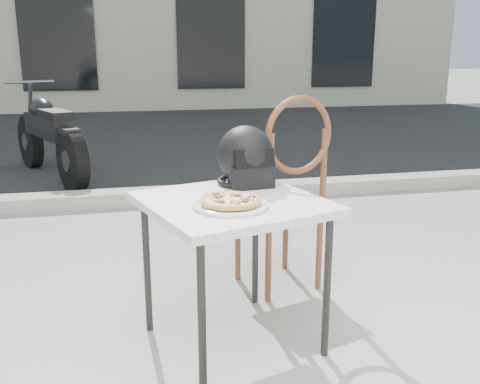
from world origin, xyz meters
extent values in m
cube|color=black|center=(0.00, 7.00, 0.00)|extent=(30.00, 8.00, 0.00)
cube|color=gray|center=(0.00, 3.00, 0.06)|extent=(30.00, 0.25, 0.12)
cube|color=black|center=(-1.70, 10.98, 1.60)|extent=(1.60, 0.08, 2.20)
cube|color=black|center=(1.70, 10.98, 1.60)|extent=(1.60, 0.08, 2.20)
cube|color=black|center=(5.00, 10.98, 1.60)|extent=(1.60, 0.08, 2.20)
cube|color=silver|center=(-0.02, 0.47, 0.67)|extent=(0.91, 0.91, 0.04)
cylinder|color=black|center=(-0.22, 0.10, 0.33)|extent=(0.04, 0.04, 0.66)
cylinder|color=black|center=(0.35, 0.27, 0.33)|extent=(0.04, 0.04, 0.66)
cylinder|color=black|center=(-0.40, 0.67, 0.33)|extent=(0.04, 0.04, 0.66)
cylinder|color=black|center=(0.18, 0.85, 0.33)|extent=(0.04, 0.04, 0.66)
cylinder|color=white|center=(-0.06, 0.35, 0.70)|extent=(0.35, 0.35, 0.01)
torus|color=white|center=(-0.06, 0.35, 0.70)|extent=(0.37, 0.37, 0.02)
cylinder|color=tan|center=(-0.06, 0.35, 0.72)|extent=(0.33, 0.33, 0.01)
torus|color=tan|center=(-0.06, 0.35, 0.72)|extent=(0.34, 0.34, 0.02)
cylinder|color=red|center=(-0.06, 0.35, 0.72)|extent=(0.29, 0.29, 0.00)
cylinder|color=beige|center=(-0.06, 0.35, 0.73)|extent=(0.29, 0.29, 0.00)
cylinder|color=red|center=(0.01, 0.34, 0.73)|extent=(0.07, 0.07, 0.00)
cylinder|color=red|center=(-0.03, 0.41, 0.73)|extent=(0.07, 0.07, 0.00)
cylinder|color=red|center=(-0.10, 0.40, 0.73)|extent=(0.07, 0.07, 0.00)
cylinder|color=red|center=(-0.11, 0.33, 0.73)|extent=(0.07, 0.07, 0.00)
cylinder|color=red|center=(-0.05, 0.29, 0.73)|extent=(0.07, 0.07, 0.00)
ellipsoid|color=#163D1A|center=(-0.02, 0.39, 0.73)|extent=(0.04, 0.04, 0.01)
ellipsoid|color=#163D1A|center=(-0.10, 0.38, 0.73)|extent=(0.04, 0.04, 0.01)
ellipsoid|color=#163D1A|center=(-0.01, 0.30, 0.73)|extent=(0.04, 0.04, 0.01)
ellipsoid|color=#163D1A|center=(-0.10, 0.31, 0.73)|extent=(0.04, 0.04, 0.01)
ellipsoid|color=#163D1A|center=(0.03, 0.35, 0.73)|extent=(0.04, 0.04, 0.01)
ellipsoid|color=#163D1A|center=(-0.10, 0.43, 0.73)|extent=(0.05, 0.04, 0.01)
cylinder|color=#F6E696|center=(-0.06, 0.33, 0.73)|extent=(0.02, 0.02, 0.02)
cylinder|color=#F6E696|center=(-0.07, 0.43, 0.73)|extent=(0.02, 0.02, 0.02)
cylinder|color=#F6E696|center=(0.00, 0.34, 0.73)|extent=(0.02, 0.02, 0.02)
cylinder|color=#F6E696|center=(-0.03, 0.44, 0.73)|extent=(0.02, 0.02, 0.02)
cylinder|color=#F6E696|center=(-0.05, 0.27, 0.73)|extent=(0.02, 0.02, 0.02)
cylinder|color=#F6E696|center=(-0.14, 0.37, 0.73)|extent=(0.02, 0.02, 0.02)
cylinder|color=#F6E696|center=(0.02, 0.31, 0.73)|extent=(0.02, 0.02, 0.02)
cylinder|color=#F6E696|center=(-0.11, 0.32, 0.73)|extent=(0.02, 0.02, 0.02)
ellipsoid|color=black|center=(0.10, 0.74, 0.83)|extent=(0.30, 0.32, 0.28)
cube|color=black|center=(0.11, 0.66, 0.75)|extent=(0.21, 0.12, 0.11)
torus|color=black|center=(0.10, 0.74, 0.71)|extent=(0.31, 0.31, 0.02)
cube|color=black|center=(0.11, 0.62, 0.84)|extent=(0.20, 0.06, 0.09)
cube|color=brown|center=(0.36, 1.05, 0.48)|extent=(0.53, 0.53, 0.04)
cylinder|color=brown|center=(0.48, 1.26, 0.23)|extent=(0.04, 0.04, 0.47)
cylinder|color=brown|center=(0.15, 1.17, 0.23)|extent=(0.04, 0.04, 0.47)
cylinder|color=brown|center=(0.58, 0.94, 0.23)|extent=(0.04, 0.04, 0.47)
cylinder|color=brown|center=(0.25, 0.84, 0.23)|extent=(0.04, 0.04, 0.47)
cylinder|color=brown|center=(0.58, 0.93, 0.70)|extent=(0.04, 0.04, 0.44)
cylinder|color=brown|center=(0.25, 0.83, 0.70)|extent=(0.04, 0.04, 0.44)
torus|color=brown|center=(0.42, 0.88, 0.90)|extent=(0.41, 0.15, 0.41)
cylinder|color=black|center=(-1.51, 4.87, 0.31)|extent=(0.36, 0.61, 0.61)
cylinder|color=slate|center=(-1.51, 4.87, 0.31)|extent=(0.21, 0.24, 0.20)
cylinder|color=black|center=(-0.95, 3.56, 0.31)|extent=(0.36, 0.61, 0.61)
cylinder|color=slate|center=(-0.95, 3.56, 0.31)|extent=(0.21, 0.24, 0.20)
cube|color=black|center=(-1.23, 4.22, 0.56)|extent=(0.59, 1.06, 0.22)
ellipsoid|color=black|center=(-1.29, 4.36, 0.74)|extent=(0.38, 0.48, 0.23)
cube|color=black|center=(-1.11, 3.94, 0.72)|extent=(0.39, 0.55, 0.08)
cylinder|color=slate|center=(-1.48, 4.80, 0.63)|extent=(0.17, 0.32, 0.73)
cylinder|color=slate|center=(-1.43, 4.69, 1.00)|extent=(0.50, 0.24, 0.03)
cube|color=black|center=(-0.96, 3.58, 0.59)|extent=(0.22, 0.26, 0.05)
camera|label=1|loc=(-0.49, -1.73, 1.31)|focal=40.00mm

